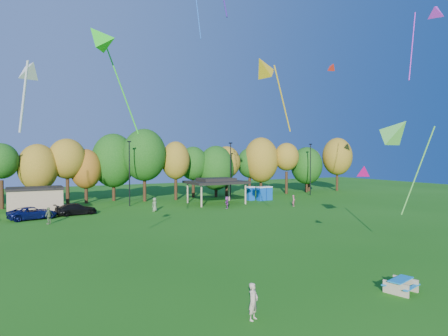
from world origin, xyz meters
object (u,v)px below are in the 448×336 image
porta_potties (260,193)px  picnic_table (401,284)px  kite_flyer (253,301)px  car_d (76,209)px  car_c (33,213)px

porta_potties → picnic_table: size_ratio=1.92×
kite_flyer → car_d: kite_flyer is taller
porta_potties → car_c: 32.61m
picnic_table → kite_flyer: size_ratio=1.20×
car_c → porta_potties: bearing=-96.3°
picnic_table → kite_flyer: 8.74m
car_c → car_d: 4.90m
picnic_table → kite_flyer: bearing=160.5°
kite_flyer → car_c: size_ratio=0.32×
kite_flyer → car_d: (-2.92, 35.54, -0.12)m
picnic_table → car_c: 38.54m
porta_potties → car_d: 27.77m
kite_flyer → car_c: kite_flyer is taller
picnic_table → car_d: bearing=92.3°
picnic_table → car_d: size_ratio=0.41×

